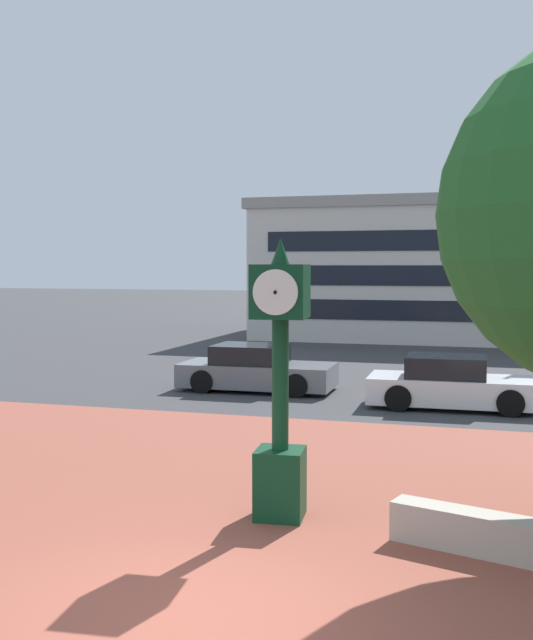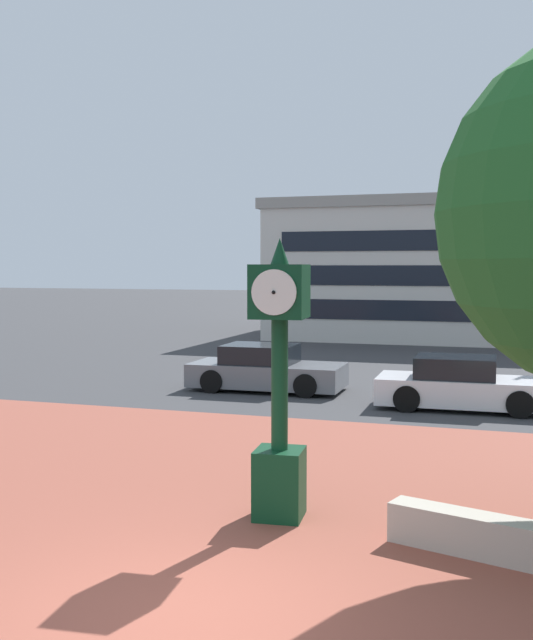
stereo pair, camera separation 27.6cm
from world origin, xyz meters
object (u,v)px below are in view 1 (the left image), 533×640
at_px(civic_building, 481,269).
at_px(street_clock, 280,384).
at_px(car_street_mid, 452,385).
at_px(car_street_far, 256,370).

bearing_deg(civic_building, street_clock, -94.34).
relative_size(street_clock, car_street_mid, 0.92).
distance_m(street_clock, car_street_far, 10.92).
xyz_separation_m(street_clock, car_street_far, (-3.54, 10.24, -1.28)).
height_order(street_clock, civic_building, civic_building).
height_order(car_street_mid, car_street_far, same).
distance_m(street_clock, car_street_mid, 9.34).
height_order(car_street_mid, civic_building, civic_building).
bearing_deg(car_street_mid, car_street_far, -103.71).
bearing_deg(car_street_far, street_clock, 18.16).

